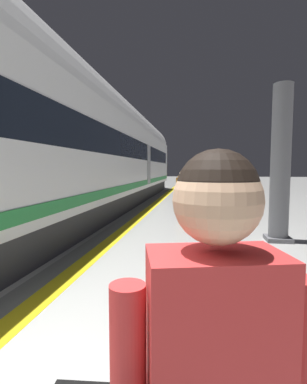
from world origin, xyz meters
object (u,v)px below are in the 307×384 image
(suitcase_mid, at_px, (189,200))
(passenger_mid, at_px, (182,186))
(suitcase_near, at_px, (202,193))
(high_speed_train, at_px, (60,141))
(platform_pillar, at_px, (280,167))
(passenger_near, at_px, (197,181))

(suitcase_mid, bearing_deg, passenger_mid, 144.91)
(suitcase_near, xyz_separation_m, suitcase_mid, (-0.64, -3.81, -0.01))
(high_speed_train, distance_m, suitcase_mid, 6.08)
(passenger_mid, xyz_separation_m, platform_pillar, (2.57, -5.56, 0.79))
(high_speed_train, relative_size, suitcase_near, 34.70)
(passenger_mid, height_order, platform_pillar, platform_pillar)
(high_speed_train, height_order, platform_pillar, high_speed_train)
(passenger_near, bearing_deg, high_speed_train, -115.26)
(high_speed_train, height_order, passenger_mid, high_speed_train)
(platform_pillar, bearing_deg, suitcase_near, 100.00)
(passenger_mid, bearing_deg, platform_pillar, -65.18)
(passenger_mid, bearing_deg, suitcase_near, 75.08)
(high_speed_train, xyz_separation_m, platform_pillar, (5.89, -0.97, -0.78))
(suitcase_near, bearing_deg, suitcase_mid, -99.49)
(suitcase_near, relative_size, suitcase_mid, 1.02)
(suitcase_near, relative_size, passenger_mid, 0.64)
(platform_pillar, bearing_deg, suitcase_mid, 112.88)
(suitcase_near, xyz_separation_m, platform_pillar, (1.61, -9.15, 1.38))
(high_speed_train, distance_m, suitcase_near, 9.47)
(platform_pillar, bearing_deg, high_speed_train, 170.61)
(suitcase_mid, bearing_deg, passenger_near, 85.51)
(suitcase_mid, bearing_deg, platform_pillar, -67.12)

